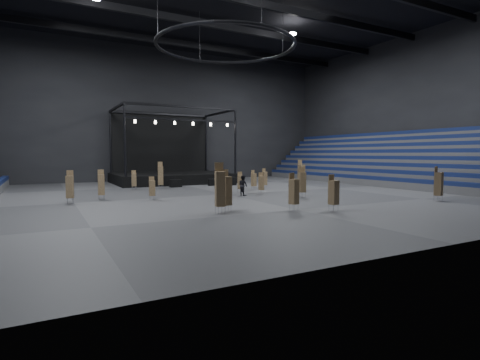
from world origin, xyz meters
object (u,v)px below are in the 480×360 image
chair_stack_1 (302,182)px  chair_stack_7 (294,191)px  chair_stack_4 (334,192)px  flight_case_mid (213,182)px  chair_stack_14 (301,175)px  chair_stack_8 (227,190)px  chair_stack_13 (152,188)px  chair_stack_11 (240,182)px  chair_stack_12 (438,183)px  chair_stack_10 (265,178)px  chair_stack_2 (254,179)px  man_center (223,187)px  chair_stack_5 (261,183)px  chair_stack_9 (70,186)px  chair_stack_3 (224,180)px  chair_stack_0 (161,175)px  chair_stack_16 (134,179)px  crew_member (243,185)px  flight_case_left (176,183)px  stage (170,171)px  chair_stack_15 (220,188)px  chair_stack_6 (101,184)px  flight_case_right (230,181)px

chair_stack_1 → chair_stack_7: bearing=-113.1°
chair_stack_4 → flight_case_mid: bearing=78.5°
chair_stack_7 → chair_stack_14: bearing=37.9°
chair_stack_1 → chair_stack_8: size_ratio=0.95×
chair_stack_13 → chair_stack_11: bearing=16.5°
flight_case_mid → chair_stack_13: bearing=-133.9°
chair_stack_12 → chair_stack_10: bearing=95.8°
chair_stack_2 → man_center: (-6.08, -5.55, -0.07)m
chair_stack_5 → chair_stack_9: size_ratio=0.80×
chair_stack_10 → man_center: (-7.78, -6.18, -0.12)m
chair_stack_3 → chair_stack_14: bearing=-21.2°
chair_stack_0 → chair_stack_8: (-0.67, -16.99, -0.08)m
chair_stack_16 → crew_member: (7.25, -9.56, -0.17)m
flight_case_left → chair_stack_5: (4.70, -10.18, 0.61)m
chair_stack_10 → stage: bearing=113.2°
chair_stack_5 → chair_stack_13: bearing=-169.6°
man_center → crew_member: (2.52, 1.28, -0.08)m
crew_member → chair_stack_7: bearing=163.1°
stage → chair_stack_7: size_ratio=5.81×
chair_stack_7 → chair_stack_10: size_ratio=1.15×
chair_stack_16 → crew_member: 12.00m
flight_case_left → chair_stack_10: bearing=-36.7°
chair_stack_5 → chair_stack_15: (-8.14, -8.58, 0.55)m
stage → chair_stack_10: stage is taller
chair_stack_2 → chair_stack_7: chair_stack_7 is taller
chair_stack_13 → chair_stack_2: bearing=23.9°
chair_stack_6 → chair_stack_11: size_ratio=1.22×
stage → crew_member: size_ratio=7.90×
chair_stack_0 → chair_stack_7: bearing=-69.7°
chair_stack_11 → chair_stack_15: 12.34m
chair_stack_6 → chair_stack_15: chair_stack_15 is taller
flight_case_mid → chair_stack_14: bearing=-56.0°
chair_stack_4 → crew_member: size_ratio=1.31×
stage → chair_stack_10: 14.28m
chair_stack_0 → chair_stack_11: 9.16m
flight_case_right → chair_stack_1: 13.64m
chair_stack_15 → man_center: 7.63m
chair_stack_5 → flight_case_mid: bearing=101.8°
chair_stack_3 → chair_stack_5: size_ratio=1.09×
chair_stack_7 → chair_stack_9: (-12.39, 10.48, 0.00)m
man_center → chair_stack_4: bearing=130.6°
flight_case_right → man_center: (-6.37, -11.47, 0.52)m
flight_case_mid → chair_stack_15: 20.24m
flight_case_right → chair_stack_5: size_ratio=0.70×
chair_stack_11 → chair_stack_12: (10.45, -12.63, 0.34)m
chair_stack_8 → stage: bearing=72.1°
chair_stack_12 → chair_stack_15: bearing=156.3°
chair_stack_5 → chair_stack_9: (-15.80, 0.89, 0.24)m
stage → chair_stack_6: 18.53m
chair_stack_9 → chair_stack_14: (21.36, 0.49, 0.28)m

